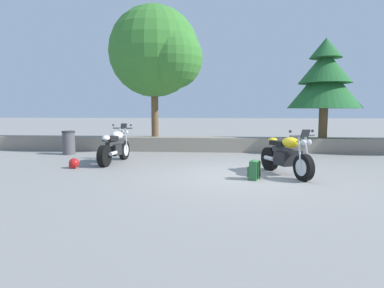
{
  "coord_description": "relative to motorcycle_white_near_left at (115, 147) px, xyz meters",
  "views": [
    {
      "loc": [
        -0.54,
        -8.03,
        1.6
      ],
      "look_at": [
        -1.31,
        1.2,
        0.65
      ],
      "focal_mm": 30.71,
      "sensor_mm": 36.0,
      "label": 1
    }
  ],
  "objects": [
    {
      "name": "ground_plane",
      "position": [
        3.71,
        -1.71,
        -0.49
      ],
      "size": [
        120.0,
        120.0,
        0.0
      ],
      "primitive_type": "plane",
      "color": "gray"
    },
    {
      "name": "stone_wall",
      "position": [
        3.71,
        3.09,
        -0.21
      ],
      "size": [
        36.0,
        0.8,
        0.55
      ],
      "primitive_type": "cube",
      "color": "gray",
      "rests_on": "ground"
    },
    {
      "name": "motorcycle_white_near_left",
      "position": [
        0.0,
        0.0,
        0.0
      ],
      "size": [
        0.67,
        2.07,
        1.18
      ],
      "color": "black",
      "rests_on": "ground"
    },
    {
      "name": "motorcycle_yellow_centre",
      "position": [
        4.82,
        -1.56,
        0.0
      ],
      "size": [
        1.04,
        1.96,
        1.18
      ],
      "color": "black",
      "rests_on": "ground"
    },
    {
      "name": "rider_backpack",
      "position": [
        3.99,
        -2.15,
        -0.24
      ],
      "size": [
        0.32,
        0.34,
        0.47
      ],
      "color": "#2D6B38",
      "rests_on": "ground"
    },
    {
      "name": "rider_helmet",
      "position": [
        -0.85,
        -1.04,
        -0.35
      ],
      "size": [
        0.28,
        0.28,
        0.28
      ],
      "color": "#B21919",
      "rests_on": "ground"
    },
    {
      "name": "leafy_tree_far_left",
      "position": [
        0.75,
        3.23,
        3.34
      ],
      "size": [
        3.73,
        3.55,
        5.14
      ],
      "color": "brown",
      "rests_on": "stone_wall"
    },
    {
      "name": "pine_tree_mid_left",
      "position": [
        7.17,
        3.32,
        2.31
      ],
      "size": [
        2.73,
        2.73,
        3.78
      ],
      "color": "brown",
      "rests_on": "stone_wall"
    },
    {
      "name": "trash_bin",
      "position": [
        -2.29,
        1.72,
        -0.05
      ],
      "size": [
        0.46,
        0.46,
        0.86
      ],
      "color": "#4C4C51",
      "rests_on": "ground"
    }
  ]
}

